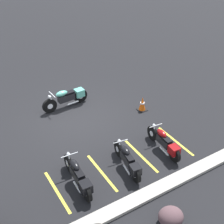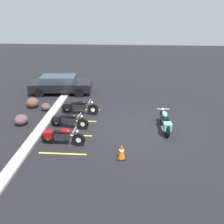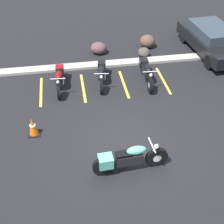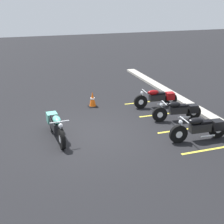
{
  "view_description": "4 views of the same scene",
  "coord_description": "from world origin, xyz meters",
  "px_view_note": "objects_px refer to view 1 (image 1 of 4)",
  "views": [
    {
      "loc": [
        4.58,
        10.62,
        7.95
      ],
      "look_at": [
        -0.91,
        1.64,
        0.96
      ],
      "focal_mm": 50.0,
      "sensor_mm": 36.0,
      "label": 1
    },
    {
      "loc": [
        -12.33,
        0.73,
        5.99
      ],
      "look_at": [
        -0.11,
        1.59,
        0.92
      ],
      "focal_mm": 42.0,
      "sensor_mm": 36.0,
      "label": 2
    },
    {
      "loc": [
        -1.6,
        -7.24,
        7.17
      ],
      "look_at": [
        -0.24,
        0.97,
        0.63
      ],
      "focal_mm": 50.0,
      "sensor_mm": 36.0,
      "label": 3
    },
    {
      "loc": [
        10.12,
        -2.41,
        4.8
      ],
      "look_at": [
        0.72,
        0.71,
        1.06
      ],
      "focal_mm": 50.0,
      "sensor_mm": 36.0,
      "label": 4
    }
  ],
  "objects_px": {
    "parked_bike_0": "(165,142)",
    "parked_bike_1": "(128,160)",
    "motorcycle_teal_featured": "(67,97)",
    "landscape_rock_2": "(171,217)",
    "parked_bike_2": "(78,176)",
    "traffic_cone": "(142,104)"
  },
  "relations": [
    {
      "from": "parked_bike_2",
      "to": "landscape_rock_2",
      "type": "distance_m",
      "value": 3.23
    },
    {
      "from": "parked_bike_0",
      "to": "traffic_cone",
      "type": "relative_size",
      "value": 2.99
    },
    {
      "from": "landscape_rock_2",
      "to": "parked_bike_1",
      "type": "bearing_deg",
      "value": -94.37
    },
    {
      "from": "motorcycle_teal_featured",
      "to": "parked_bike_0",
      "type": "distance_m",
      "value": 5.22
    },
    {
      "from": "parked_bike_2",
      "to": "motorcycle_teal_featured",
      "type": "bearing_deg",
      "value": -17.69
    },
    {
      "from": "parked_bike_2",
      "to": "parked_bike_1",
      "type": "bearing_deg",
      "value": -93.0
    },
    {
      "from": "parked_bike_0",
      "to": "motorcycle_teal_featured",
      "type": "bearing_deg",
      "value": 24.14
    },
    {
      "from": "parked_bike_0",
      "to": "landscape_rock_2",
      "type": "relative_size",
      "value": 2.7
    },
    {
      "from": "parked_bike_1",
      "to": "traffic_cone",
      "type": "distance_m",
      "value": 3.98
    },
    {
      "from": "motorcycle_teal_featured",
      "to": "traffic_cone",
      "type": "xyz_separation_m",
      "value": [
        -2.79,
        2.1,
        -0.15
      ]
    },
    {
      "from": "parked_bike_0",
      "to": "traffic_cone",
      "type": "bearing_deg",
      "value": -15.46
    },
    {
      "from": "parked_bike_1",
      "to": "parked_bike_2",
      "type": "distance_m",
      "value": 1.87
    },
    {
      "from": "parked_bike_0",
      "to": "landscape_rock_2",
      "type": "distance_m",
      "value": 3.3
    },
    {
      "from": "parked_bike_0",
      "to": "parked_bike_1",
      "type": "distance_m",
      "value": 1.75
    },
    {
      "from": "parked_bike_0",
      "to": "parked_bike_1",
      "type": "bearing_deg",
      "value": 96.93
    },
    {
      "from": "motorcycle_teal_featured",
      "to": "traffic_cone",
      "type": "height_order",
      "value": "motorcycle_teal_featured"
    },
    {
      "from": "parked_bike_1",
      "to": "motorcycle_teal_featured",
      "type": "bearing_deg",
      "value": 8.9
    },
    {
      "from": "parked_bike_2",
      "to": "traffic_cone",
      "type": "distance_m",
      "value": 5.33
    },
    {
      "from": "parked_bike_1",
      "to": "landscape_rock_2",
      "type": "height_order",
      "value": "parked_bike_1"
    },
    {
      "from": "motorcycle_teal_featured",
      "to": "landscape_rock_2",
      "type": "height_order",
      "value": "motorcycle_teal_featured"
    },
    {
      "from": "parked_bike_2",
      "to": "landscape_rock_2",
      "type": "bearing_deg",
      "value": -145.97
    },
    {
      "from": "motorcycle_teal_featured",
      "to": "parked_bike_0",
      "type": "bearing_deg",
      "value": 107.02
    }
  ]
}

